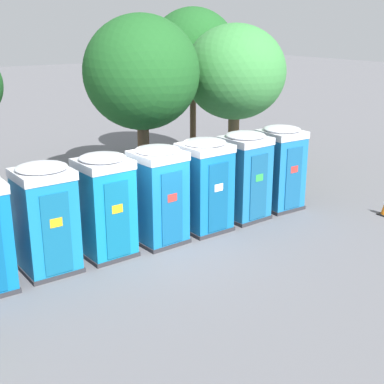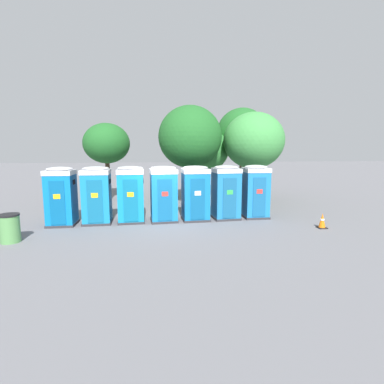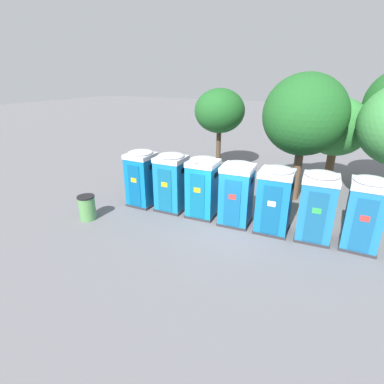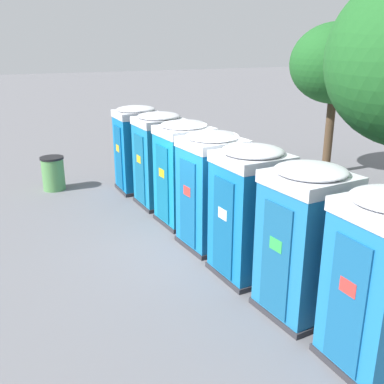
{
  "view_description": "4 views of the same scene",
  "coord_description": "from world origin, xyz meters",
  "views": [
    {
      "loc": [
        -6.57,
        -11.03,
        5.47
      ],
      "look_at": [
        1.08,
        0.17,
        1.14
      ],
      "focal_mm": 50.0,
      "sensor_mm": 36.0,
      "label": 1
    },
    {
      "loc": [
        -0.39,
        -13.44,
        3.31
      ],
      "look_at": [
        1.32,
        0.18,
        1.32
      ],
      "focal_mm": 28.0,
      "sensor_mm": 36.0,
      "label": 2
    },
    {
      "loc": [
        3.46,
        -10.35,
        5.59
      ],
      "look_at": [
        -1.94,
        0.05,
        1.0
      ],
      "focal_mm": 28.0,
      "sensor_mm": 36.0,
      "label": 3
    },
    {
      "loc": [
        8.08,
        -4.2,
        4.3
      ],
      "look_at": [
        -0.95,
        0.09,
        0.95
      ],
      "focal_mm": 42.0,
      "sensor_mm": 36.0,
      "label": 4
    }
  ],
  "objects": [
    {
      "name": "portapotty_4",
      "position": [
        1.47,
        0.14,
        1.28
      ],
      "size": [
        1.28,
        1.25,
        2.54
      ],
      "color": "#2D2D33",
      "rests_on": "ground"
    },
    {
      "name": "portapotty_3",
      "position": [
        -0.0,
        0.1,
        1.28
      ],
      "size": [
        1.29,
        1.28,
        2.54
      ],
      "color": "#2D2D33",
      "rests_on": "ground"
    },
    {
      "name": "portapotty_5",
      "position": [
        2.94,
        0.24,
        1.28
      ],
      "size": [
        1.29,
        1.28,
        2.54
      ],
      "color": "#2D2D33",
      "rests_on": "ground"
    },
    {
      "name": "street_tree_1",
      "position": [
        -3.39,
        6.35,
        3.62
      ],
      "size": [
        2.93,
        2.93,
        4.92
      ],
      "color": "#4C3826",
      "rests_on": "ground"
    },
    {
      "name": "ground_plane",
      "position": [
        0.0,
        0.0,
        0.0
      ],
      "size": [
        120.0,
        120.0,
        0.0
      ],
      "primitive_type": "plane",
      "color": "slate"
    },
    {
      "name": "portapotty_2",
      "position": [
        -1.48,
        0.13,
        1.28
      ],
      "size": [
        1.25,
        1.27,
        2.54
      ],
      "color": "#2D2D33",
      "rests_on": "ground"
    },
    {
      "name": "portapotty_1",
      "position": [
        -2.95,
        0.07,
        1.28
      ],
      "size": [
        1.26,
        1.23,
        2.54
      ],
      "color": "#2D2D33",
      "rests_on": "ground"
    },
    {
      "name": "trash_can",
      "position": [
        -5.53,
        -2.39,
        0.51
      ],
      "size": [
        0.7,
        0.7,
        1.02
      ],
      "color": "#518C4C",
      "rests_on": "ground"
    },
    {
      "name": "portapotty_6",
      "position": [
        4.41,
        0.33,
        1.28
      ],
      "size": [
        1.16,
        1.21,
        2.54
      ],
      "color": "#2D2D33",
      "rests_on": "ground"
    },
    {
      "name": "portapotty_0",
      "position": [
        -4.42,
        -0.06,
        1.28
      ],
      "size": [
        1.16,
        1.21,
        2.54
      ],
      "color": "#2D2D33",
      "rests_on": "ground"
    }
  ]
}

